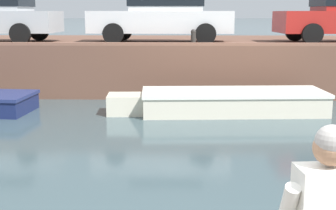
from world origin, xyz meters
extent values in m
plane|color=#3D5156|center=(0.00, 4.99, 0.00)|extent=(400.00, 400.00, 0.00)
cube|color=brown|center=(0.00, 12.97, 0.75)|extent=(60.00, 6.00, 1.51)
cube|color=brown|center=(0.00, 10.09, 1.55)|extent=(60.00, 0.24, 0.08)
cube|color=silver|center=(1.52, 8.30, 0.23)|extent=(4.42, 1.72, 0.47)
cube|color=silver|center=(-1.09, 8.15, 0.23)|extent=(0.91, 0.86, 0.47)
cube|color=white|center=(1.52, 8.30, 0.51)|extent=(4.49, 1.78, 0.08)
cube|color=brown|center=(1.84, 8.32, 0.41)|extent=(0.32, 1.33, 0.06)
cylinder|color=black|center=(-4.38, 10.55, 1.81)|extent=(0.60, 0.19, 0.60)
cylinder|color=black|center=(-4.36, 12.35, 1.81)|extent=(0.60, 0.19, 0.60)
cube|color=white|center=(-0.35, 11.46, 2.13)|extent=(4.31, 1.89, 0.64)
cube|color=white|center=(-0.18, 11.46, 2.75)|extent=(2.17, 1.62, 0.60)
cube|color=black|center=(-0.18, 11.46, 2.75)|extent=(2.26, 1.66, 0.33)
cylinder|color=black|center=(-1.70, 10.59, 1.81)|extent=(0.60, 0.20, 0.60)
cylinder|color=black|center=(-1.65, 12.40, 1.81)|extent=(0.60, 0.20, 0.60)
cylinder|color=black|center=(0.94, 10.52, 1.81)|extent=(0.60, 0.20, 0.60)
cylinder|color=black|center=(0.99, 12.33, 1.81)|extent=(0.60, 0.20, 0.60)
cylinder|color=black|center=(3.96, 10.53, 1.81)|extent=(0.61, 0.20, 0.60)
cylinder|color=black|center=(3.90, 12.31, 1.81)|extent=(0.61, 0.20, 0.60)
cylinder|color=#2D2B28|center=(0.59, 10.22, 1.68)|extent=(0.14, 0.14, 0.35)
sphere|color=#2D2B28|center=(0.59, 10.22, 1.88)|extent=(0.15, 0.15, 0.15)
sphere|color=#A37556|center=(1.05, -0.39, 1.67)|extent=(0.20, 0.20, 0.20)
sphere|color=gray|center=(1.06, -0.40, 1.71)|extent=(0.19, 0.19, 0.19)
camera|label=1|loc=(0.21, -2.90, 2.41)|focal=50.00mm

